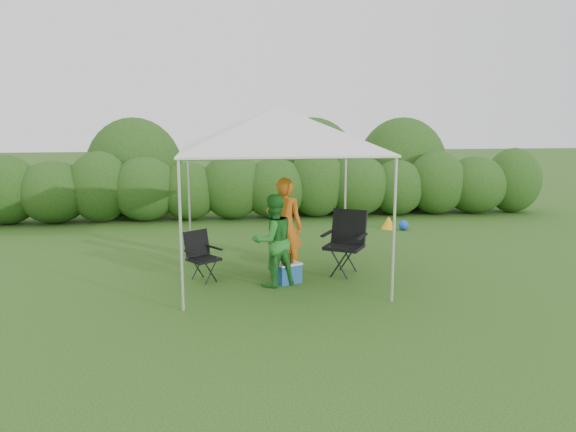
{
  "coord_description": "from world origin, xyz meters",
  "views": [
    {
      "loc": [
        -1.05,
        -8.57,
        2.68
      ],
      "look_at": [
        0.16,
        0.4,
        1.05
      ],
      "focal_mm": 35.0,
      "sensor_mm": 36.0,
      "label": 1
    }
  ],
  "objects": [
    {
      "name": "ground",
      "position": [
        0.0,
        0.0,
        0.0
      ],
      "size": [
        70.0,
        70.0,
        0.0
      ],
      "primitive_type": "plane",
      "color": "#36601E"
    },
    {
      "name": "lawn_toy",
      "position": [
        3.17,
        4.11,
        0.14
      ],
      "size": [
        0.6,
        0.5,
        0.3
      ],
      "color": "#F3AF19",
      "rests_on": "ground"
    },
    {
      "name": "man",
      "position": [
        0.11,
        0.51,
        0.84
      ],
      "size": [
        0.69,
        0.55,
        1.68
      ],
      "primitive_type": "imported",
      "rotation": [
        0.0,
        0.0,
        2.88
      ],
      "color": "orange",
      "rests_on": "ground"
    },
    {
      "name": "woman",
      "position": [
        -0.13,
        0.01,
        0.73
      ],
      "size": [
        0.88,
        0.8,
        1.47
      ],
      "primitive_type": "imported",
      "rotation": [
        0.0,
        0.0,
        3.56
      ],
      "color": "#297E2A",
      "rests_on": "ground"
    },
    {
      "name": "chair_left",
      "position": [
        -1.27,
        0.48,
        0.46
      ],
      "size": [
        0.64,
        0.63,
        0.81
      ],
      "rotation": [
        0.0,
        0.0,
        0.62
      ],
      "color": "black",
      "rests_on": "ground"
    },
    {
      "name": "hedge",
      "position": [
        0.1,
        6.0,
        0.83
      ],
      "size": [
        16.03,
        1.53,
        1.8
      ],
      "color": "#2B531A",
      "rests_on": "ground"
    },
    {
      "name": "chair_right",
      "position": [
        1.18,
        0.57,
        0.61
      ],
      "size": [
        0.85,
        0.83,
        1.08
      ],
      "rotation": [
        0.0,
        0.0,
        -0.55
      ],
      "color": "black",
      "rests_on": "ground"
    },
    {
      "name": "canopy",
      "position": [
        0.0,
        0.5,
        2.46
      ],
      "size": [
        3.1,
        3.1,
        2.83
      ],
      "color": "silver",
      "rests_on": "ground"
    },
    {
      "name": "bottle",
      "position": [
        0.18,
        0.07,
        0.44
      ],
      "size": [
        0.06,
        0.06,
        0.21
      ],
      "primitive_type": "cylinder",
      "color": "#592D0C",
      "rests_on": "cooler"
    },
    {
      "name": "cooler",
      "position": [
        0.12,
        0.11,
        0.17
      ],
      "size": [
        0.48,
        0.43,
        0.33
      ],
      "rotation": [
        0.0,
        0.0,
        0.43
      ],
      "color": "#205593",
      "rests_on": "ground"
    }
  ]
}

